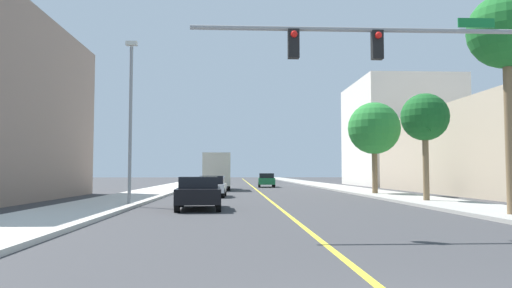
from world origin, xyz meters
name	(u,v)px	position (x,y,z in m)	size (l,w,h in m)	color
ground	(255,189)	(0.00, 42.00, 0.00)	(192.00, 192.00, 0.00)	#38383A
sidewalk_left	(167,188)	(-8.60, 42.00, 0.07)	(3.81, 168.00, 0.15)	beige
sidewalk_right	(342,188)	(8.60, 42.00, 0.07)	(3.81, 168.00, 0.15)	#9E9B93
lane_marking_center	(255,189)	(0.00, 42.00, 0.00)	(0.16, 144.00, 0.01)	yellow
building_right_far	(399,134)	(18.66, 53.67, 6.42)	(11.35, 14.48, 12.85)	silver
traffic_signal_mast	(438,69)	(3.81, 9.00, 4.68)	(10.58, 0.36, 6.26)	gray
street_lamp	(131,113)	(-7.19, 18.89, 4.56)	(0.56, 0.28, 7.98)	gray
palm_near	(506,34)	(7.95, 12.39, 6.79)	(2.78, 2.78, 8.15)	brown
palm_mid	(425,118)	(8.26, 20.70, 4.59)	(2.58, 2.58, 5.80)	brown
palm_far	(374,129)	(7.98, 29.02, 4.79)	(3.74, 3.74, 6.54)	brown
car_white	(212,186)	(-3.56, 27.46, 0.73)	(1.84, 3.93, 1.41)	white
car_green	(266,180)	(1.45, 47.18, 0.78)	(1.95, 4.36, 1.52)	#196638
car_black	(199,192)	(-3.70, 17.10, 0.77)	(2.13, 4.39, 1.46)	black
delivery_truck	(217,171)	(-3.64, 39.46, 1.76)	(2.47, 7.68, 3.34)	#194799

